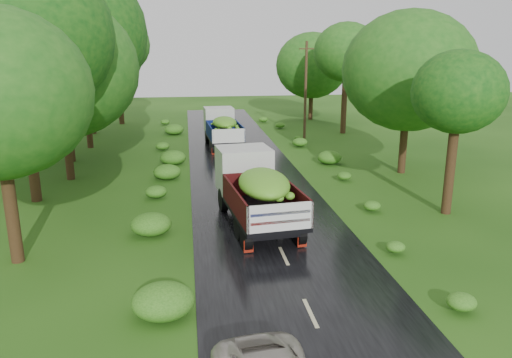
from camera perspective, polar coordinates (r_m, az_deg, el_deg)
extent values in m
plane|color=#19400D|center=(14.90, 6.23, -15.03)|extent=(120.00, 120.00, 0.00)
cube|color=black|center=(19.27, 2.62, -7.59)|extent=(6.50, 80.00, 0.02)
cube|color=#BFB78C|center=(14.89, 6.24, -14.96)|extent=(0.12, 1.60, 0.00)
cube|color=#BFB78C|center=(18.36, 3.20, -8.75)|extent=(0.12, 1.60, 0.00)
cube|color=#BFB78C|center=(22.02, 1.21, -4.55)|extent=(0.12, 1.60, 0.00)
cube|color=#BFB78C|center=(25.77, -0.20, -1.55)|extent=(0.12, 1.60, 0.00)
cube|color=#BFB78C|center=(29.59, -1.24, 0.69)|extent=(0.12, 1.60, 0.00)
cube|color=#BFB78C|center=(33.45, -2.04, 2.41)|extent=(0.12, 1.60, 0.00)
cube|color=#BFB78C|center=(37.34, -2.68, 3.77)|extent=(0.12, 1.60, 0.00)
cube|color=#BFB78C|center=(41.26, -3.20, 4.87)|extent=(0.12, 1.60, 0.00)
cube|color=#BFB78C|center=(45.18, -3.62, 5.78)|extent=(0.12, 1.60, 0.00)
cube|color=#BFB78C|center=(49.12, -3.99, 6.55)|extent=(0.12, 1.60, 0.00)
cube|color=#BFB78C|center=(53.07, -4.30, 7.20)|extent=(0.12, 1.60, 0.00)
cube|color=black|center=(21.08, 0.10, -3.52)|extent=(2.50, 6.19, 0.30)
cylinder|color=black|center=(22.95, -3.77, -2.38)|extent=(0.42, 1.10, 1.07)
cylinder|color=black|center=(23.40, 1.23, -2.01)|extent=(0.42, 1.10, 1.07)
cylinder|color=black|center=(19.66, -1.85, -5.46)|extent=(0.42, 1.10, 1.07)
cylinder|color=black|center=(20.17, 3.93, -4.93)|extent=(0.42, 1.10, 1.07)
cylinder|color=black|center=(18.66, -1.12, -6.62)|extent=(0.42, 1.10, 1.07)
cylinder|color=black|center=(19.20, 4.95, -6.02)|extent=(0.42, 1.10, 1.07)
cube|color=maroon|center=(18.43, -0.86, -7.70)|extent=(0.37, 0.08, 0.48)
cube|color=maroon|center=(18.97, 5.29, -7.07)|extent=(0.37, 0.08, 0.48)
cube|color=silver|center=(22.99, -1.39, 1.11)|extent=(2.57, 2.28, 2.03)
cube|color=black|center=(19.98, 0.90, -3.89)|extent=(2.95, 4.84, 0.17)
cube|color=#420B0D|center=(19.53, -2.46, -2.53)|extent=(0.59, 4.58, 1.02)
cube|color=#420B0D|center=(20.12, 4.17, -2.01)|extent=(0.59, 4.58, 1.02)
cube|color=#420B0D|center=(21.88, -0.64, -0.54)|extent=(2.45, 0.36, 1.02)
cube|color=silver|center=(17.74, 2.82, -4.41)|extent=(2.45, 0.36, 1.02)
ellipsoid|color=#368F1A|center=(19.61, 0.91, -0.49)|extent=(2.48, 4.07, 1.07)
cube|color=black|center=(37.01, -3.81, 4.62)|extent=(2.04, 5.67, 0.28)
cylinder|color=black|center=(38.91, -5.61, 4.89)|extent=(0.34, 1.01, 0.99)
cylinder|color=black|center=(39.14, -2.80, 5.01)|extent=(0.34, 1.01, 0.99)
cylinder|color=black|center=(35.69, -5.07, 3.95)|extent=(0.34, 1.01, 0.99)
cylinder|color=black|center=(35.94, -2.01, 4.09)|extent=(0.34, 1.01, 0.99)
cylinder|color=black|center=(34.70, -4.88, 3.63)|extent=(0.34, 1.01, 0.99)
cylinder|color=black|center=(34.96, -1.74, 3.77)|extent=(0.34, 1.01, 0.99)
cube|color=maroon|center=(34.41, -4.81, 3.16)|extent=(0.34, 0.06, 0.45)
cube|color=maroon|center=(34.68, -1.64, 3.30)|extent=(0.34, 0.06, 0.45)
cube|color=silver|center=(39.01, -4.27, 6.78)|extent=(2.30, 2.01, 1.88)
cube|color=black|center=(35.95, -3.59, 4.66)|extent=(2.53, 4.39, 0.16)
cube|color=navy|center=(35.73, -5.36, 5.46)|extent=(0.33, 4.26, 0.94)
cube|color=navy|center=(36.01, -1.87, 5.60)|extent=(0.33, 4.26, 0.94)
cube|color=navy|center=(37.90, -4.04, 6.06)|extent=(2.28, 0.21, 0.94)
cube|color=silver|center=(33.81, -3.12, 4.94)|extent=(2.28, 0.21, 0.94)
ellipsoid|color=#368F1A|center=(35.76, -3.62, 6.46)|extent=(2.12, 3.69, 0.99)
cylinder|color=#382616|center=(39.24, 5.68, 9.87)|extent=(0.27, 0.27, 7.62)
cube|color=#382616|center=(39.06, 5.81, 14.60)|extent=(1.27, 0.60, 0.10)
cylinder|color=black|center=(18.83, -26.69, 0.95)|extent=(0.44, 0.44, 6.72)
cylinder|color=black|center=(25.87, -24.81, 7.18)|extent=(0.49, 0.49, 8.93)
ellipsoid|color=#0D4410|center=(25.69, -25.67, 14.66)|extent=(4.16, 4.16, 3.75)
cylinder|color=black|center=(29.58, -21.00, 6.55)|extent=(0.45, 0.45, 7.01)
ellipsoid|color=#0D4410|center=(29.33, -21.51, 11.68)|extent=(4.10, 4.10, 3.69)
cylinder|color=black|center=(34.09, -21.01, 9.38)|extent=(0.50, 0.50, 9.12)
ellipsoid|color=#0D4410|center=(33.96, -21.59, 15.19)|extent=(4.62, 4.62, 4.16)
cylinder|color=black|center=(38.39, -18.77, 8.10)|extent=(0.43, 0.43, 6.41)
ellipsoid|color=#0D4410|center=(38.19, -19.09, 11.72)|extent=(3.14, 3.14, 2.82)
cylinder|color=black|center=(44.33, -18.55, 10.62)|extent=(0.49, 0.49, 8.90)
ellipsoid|color=#0D4410|center=(44.23, -18.94, 14.98)|extent=(4.30, 4.30, 3.87)
cylinder|color=black|center=(49.06, -15.40, 10.90)|extent=(0.48, 0.48, 8.31)
ellipsoid|color=#0D4410|center=(48.95, -15.67, 14.58)|extent=(3.49, 3.49, 3.14)
cylinder|color=black|center=(23.58, 21.55, 3.52)|extent=(0.43, 0.43, 6.23)
ellipsoid|color=#1B5816|center=(23.26, 22.13, 9.23)|extent=(2.82, 2.82, 2.54)
cylinder|color=black|center=(30.37, 16.72, 6.89)|extent=(0.44, 0.44, 6.76)
ellipsoid|color=#1B5816|center=(30.13, 17.10, 11.73)|extent=(3.89, 3.89, 3.50)
cylinder|color=black|center=(43.05, 10.11, 10.22)|extent=(0.46, 0.46, 7.66)
ellipsoid|color=#1B5816|center=(42.90, 10.30, 14.09)|extent=(3.29, 3.29, 2.96)
cylinder|color=black|center=(50.60, 6.33, 10.17)|extent=(0.43, 0.43, 6.04)
ellipsoid|color=#1B5816|center=(50.45, 6.41, 12.77)|extent=(3.77, 3.77, 3.40)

